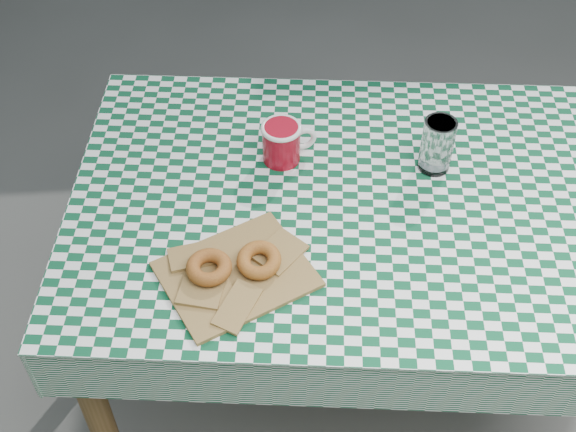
# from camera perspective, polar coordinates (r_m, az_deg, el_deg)

# --- Properties ---
(ground) EXTENTS (60.00, 60.00, 0.00)m
(ground) POSITION_cam_1_polar(r_m,az_deg,el_deg) (2.29, 7.44, -11.59)
(ground) COLOR #53534E
(ground) RESTS_ON ground
(table) EXTENTS (1.33, 0.97, 0.75)m
(table) POSITION_cam_1_polar(r_m,az_deg,el_deg) (1.96, 4.51, -6.52)
(table) COLOR brown
(table) RESTS_ON ground
(tablecloth) EXTENTS (1.35, 0.99, 0.01)m
(tablecloth) POSITION_cam_1_polar(r_m,az_deg,el_deg) (1.67, 5.26, 1.19)
(tablecloth) COLOR #0B4628
(tablecloth) RESTS_ON table
(paper_bag) EXTENTS (0.35, 0.32, 0.01)m
(paper_bag) POSITION_cam_1_polar(r_m,az_deg,el_deg) (1.52, -3.89, -4.32)
(paper_bag) COLOR olive
(paper_bag) RESTS_ON tablecloth
(bagel_front) EXTENTS (0.10, 0.10, 0.03)m
(bagel_front) POSITION_cam_1_polar(r_m,az_deg,el_deg) (1.50, -5.95, -3.85)
(bagel_front) COLOR #9A5C1F
(bagel_front) RESTS_ON paper_bag
(bagel_back) EXTENTS (0.12, 0.12, 0.03)m
(bagel_back) POSITION_cam_1_polar(r_m,az_deg,el_deg) (1.51, -2.19, -3.33)
(bagel_back) COLOR #A16921
(bagel_back) RESTS_ON paper_bag
(coffee_mug) EXTENTS (0.20, 0.20, 0.10)m
(coffee_mug) POSITION_cam_1_polar(r_m,az_deg,el_deg) (1.72, -0.50, 5.50)
(coffee_mug) COLOR maroon
(coffee_mug) RESTS_ON tablecloth
(drinking_glass) EXTENTS (0.08, 0.08, 0.13)m
(drinking_glass) POSITION_cam_1_polar(r_m,az_deg,el_deg) (1.72, 11.13, 5.25)
(drinking_glass) COLOR silver
(drinking_glass) RESTS_ON tablecloth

